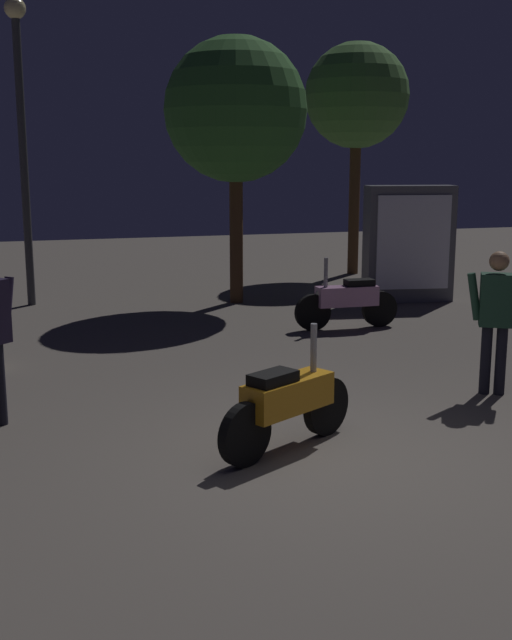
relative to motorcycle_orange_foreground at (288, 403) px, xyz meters
name	(u,v)px	position (x,y,z in m)	size (l,w,h in m)	color
ground_plane	(342,458)	(0.39, -0.34, -0.44)	(40.00, 40.00, 0.00)	#605951
motorcycle_orange_foreground	(288,403)	(0.00, 0.00, 0.00)	(1.49, 0.91, 1.11)	black
motorcycle_pink_parked_left	(347,300)	(2.56, 4.66, 0.00)	(1.66, 0.32, 1.11)	black
person_bystander_far	(496,311)	(2.75, 0.98, 0.51)	(0.62, 0.40, 1.60)	black
streetlamp_near	(21,116)	(-2.06, 8.15, 2.86)	(0.36, 0.36, 5.22)	#38383D
tree_left_bg	(236,111)	(1.53, 7.33, 2.95)	(2.51, 2.51, 4.66)	#4C331E
tree_center_bg	(357,97)	(5.03, 10.11, 3.44)	(2.28, 2.28, 5.06)	#4C331E
kiosk_billboard	(409,244)	(4.59, 6.59, 0.61)	(1.66, 0.77, 2.10)	#595960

